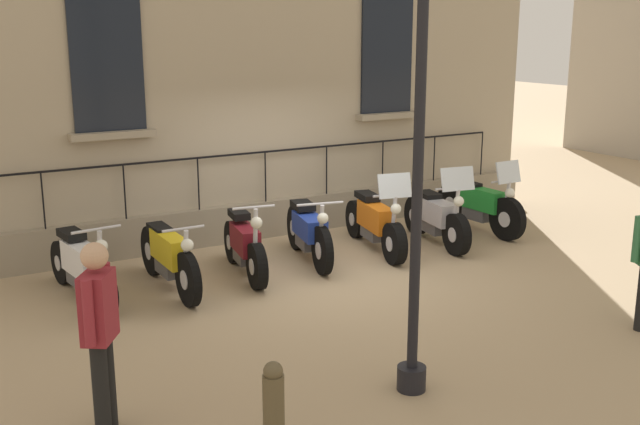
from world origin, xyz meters
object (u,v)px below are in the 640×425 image
motorcycle_orange (375,224)px  lamppost (420,114)px  motorcycle_white (82,268)px  motorcycle_maroon (245,247)px  bollard (274,408)px  motorcycle_yellow (169,257)px  motorcycle_green (480,206)px  pedestrian_standing (100,327)px  motorcycle_silver (437,218)px  motorcycle_blue (309,233)px

motorcycle_orange → lamppost: lamppost is taller
motorcycle_orange → lamppost: bearing=-29.9°
motorcycle_white → motorcycle_maroon: (0.18, 2.19, -0.00)m
lamppost → bollard: bearing=-78.0°
lamppost → motorcycle_yellow: bearing=-165.1°
motorcycle_green → pedestrian_standing: bearing=-65.0°
motorcycle_white → motorcycle_orange: 4.45m
motorcycle_silver → pedestrian_standing: 6.88m
motorcycle_yellow → pedestrian_standing: pedestrian_standing is taller
motorcycle_green → motorcycle_orange: bearing=-89.2°
motorcycle_blue → pedestrian_standing: 5.19m
motorcycle_blue → lamppost: size_ratio=0.45×
motorcycle_white → motorcycle_green: (0.05, 6.61, 0.04)m
motorcycle_orange → motorcycle_yellow: bearing=-87.5°
motorcycle_white → bollard: bearing=6.0°
motorcycle_orange → motorcycle_silver: 1.06m
motorcycle_yellow → motorcycle_blue: (-0.17, 2.21, -0.01)m
motorcycle_yellow → lamppost: (3.91, 1.04, 2.20)m
motorcycle_white → motorcycle_silver: bearing=86.9°
motorcycle_maroon → motorcycle_blue: 1.11m
motorcycle_green → pedestrian_standing: size_ratio=1.20×
motorcycle_maroon → motorcycle_blue: motorcycle_maroon is taller
motorcycle_silver → pedestrian_standing: bearing=-62.9°
motorcycle_blue → bollard: bearing=-32.4°
bollard → motorcycle_maroon: bearing=158.2°
pedestrian_standing → bollard: bearing=45.6°
motorcycle_blue → bollard: size_ratio=2.43×
motorcycle_green → lamppost: 6.46m
motorcycle_green → motorcycle_blue: bearing=-90.0°
motorcycle_blue → pedestrian_standing: bearing=-49.2°
motorcycle_green → motorcycle_yellow: bearing=-88.2°
motorcycle_yellow → bollard: bearing=-8.1°
motorcycle_white → motorcycle_blue: size_ratio=1.04×
motorcycle_orange → motorcycle_silver: (0.22, 1.04, 0.00)m
motorcycle_green → bollard: motorcycle_green is taller
motorcycle_white → motorcycle_green: size_ratio=1.01×
motorcycle_yellow → lamppost: lamppost is taller
motorcycle_blue → motorcycle_green: 3.33m
motorcycle_white → motorcycle_silver: (0.30, 5.49, 0.02)m
motorcycle_yellow → lamppost: bearing=14.9°
motorcycle_orange → pedestrian_standing: bearing=-56.6°
motorcycle_yellow → motorcycle_maroon: (-0.05, 1.11, -0.04)m
motorcycle_maroon → motorcycle_blue: (-0.13, 1.10, 0.03)m
motorcycle_yellow → lamppost: size_ratio=0.49×
lamppost → pedestrian_standing: (-0.71, -2.74, -1.69)m
motorcycle_maroon → pedestrian_standing: pedestrian_standing is taller
pedestrian_standing → motorcycle_silver: bearing=117.1°
motorcycle_white → motorcycle_silver: size_ratio=1.06×
bollard → pedestrian_standing: bearing=-134.4°
motorcycle_silver → bollard: bearing=-50.1°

